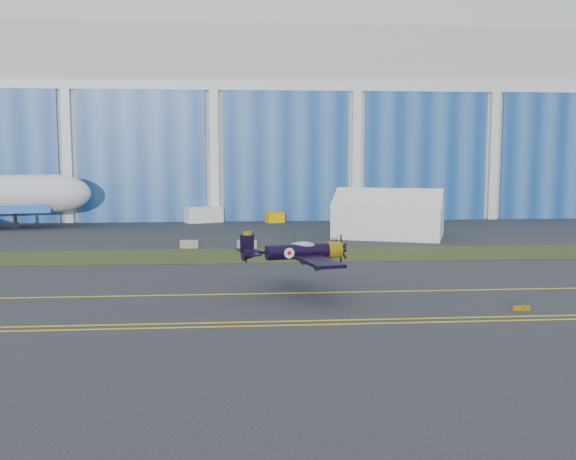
{
  "coord_description": "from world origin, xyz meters",
  "views": [
    {
      "loc": [
        2.61,
        -54.96,
        10.63
      ],
      "look_at": [
        7.54,
        4.15,
        3.77
      ],
      "focal_mm": 42.0,
      "sensor_mm": 36.0,
      "label": 1
    }
  ],
  "objects": [
    {
      "name": "edge_line_far",
      "position": [
        0.0,
        -13.5,
        0.01
      ],
      "size": [
        80.0,
        0.2,
        0.02
      ],
      "primitive_type": "cube",
      "color": "yellow",
      "rests_on": "ground"
    },
    {
      "name": "tent",
      "position": [
        22.36,
        28.22,
        3.1
      ],
      "size": [
        15.88,
        13.77,
        6.19
      ],
      "rotation": [
        0.0,
        0.0,
        -0.35
      ],
      "color": "white",
      "rests_on": "ground"
    },
    {
      "name": "grass_median",
      "position": [
        0.0,
        14.0,
        0.02
      ],
      "size": [
        260.0,
        10.0,
        0.02
      ],
      "primitive_type": "cube",
      "color": "#475128",
      "rests_on": "ground"
    },
    {
      "name": "barrier_c",
      "position": [
        4.26,
        19.08,
        0.45
      ],
      "size": [
        2.07,
        0.9,
        0.9
      ],
      "primitive_type": "cube",
      "rotation": [
        0.0,
        0.0,
        0.15
      ],
      "color": "gray",
      "rests_on": "ground"
    },
    {
      "name": "barrier_b",
      "position": [
        4.11,
        19.61,
        0.45
      ],
      "size": [
        2.0,
        0.61,
        0.9
      ],
      "primitive_type": "cube",
      "rotation": [
        0.0,
        0.0,
        -0.01
      ],
      "color": "#989E85",
      "rests_on": "ground"
    },
    {
      "name": "taxiway_centreline",
      "position": [
        0.0,
        -5.0,
        0.01
      ],
      "size": [
        200.0,
        0.2,
        0.02
      ],
      "primitive_type": "cube",
      "color": "yellow",
      "rests_on": "ground"
    },
    {
      "name": "ground",
      "position": [
        0.0,
        0.0,
        0.0
      ],
      "size": [
        260.0,
        260.0,
        0.0
      ],
      "primitive_type": "plane",
      "color": "#2F3237",
      "rests_on": "ground"
    },
    {
      "name": "barrier_a",
      "position": [
        -2.2,
        19.99,
        0.45
      ],
      "size": [
        2.03,
        0.69,
        0.9
      ],
      "primitive_type": "cube",
      "rotation": [
        0.0,
        0.0,
        -0.05
      ],
      "color": "gray",
      "rests_on": "ground"
    },
    {
      "name": "warbird",
      "position": [
        7.54,
        -4.85,
        3.17
      ],
      "size": [
        11.76,
        13.19,
        3.35
      ],
      "rotation": [
        0.0,
        0.0,
        0.24
      ],
      "color": "black",
      "rests_on": "ground"
    },
    {
      "name": "hangar",
      "position": [
        0.0,
        71.79,
        14.96
      ],
      "size": [
        220.0,
        45.7,
        30.0
      ],
      "color": "silver",
      "rests_on": "ground"
    },
    {
      "name": "guard_board_right",
      "position": [
        22.0,
        -12.0,
        0.17
      ],
      "size": [
        1.2,
        0.15,
        0.35
      ],
      "primitive_type": "cube",
      "color": "yellow",
      "rests_on": "ground"
    },
    {
      "name": "edge_line_near",
      "position": [
        0.0,
        -14.5,
        0.01
      ],
      "size": [
        80.0,
        0.2,
        0.02
      ],
      "primitive_type": "cube",
      "color": "yellow",
      "rests_on": "ground"
    },
    {
      "name": "tug",
      "position": [
        9.13,
        46.75,
        0.76
      ],
      "size": [
        2.98,
        2.37,
        1.52
      ],
      "primitive_type": "cube",
      "rotation": [
        0.0,
        0.0,
        0.32
      ],
      "color": "#FFB800",
      "rests_on": "ground"
    },
    {
      "name": "shipping_container",
      "position": [
        -1.68,
        47.84,
        1.2
      ],
      "size": [
        5.97,
        4.09,
        2.4
      ],
      "primitive_type": "cube",
      "rotation": [
        0.0,
        0.0,
        0.37
      ],
      "color": "white",
      "rests_on": "ground"
    }
  ]
}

